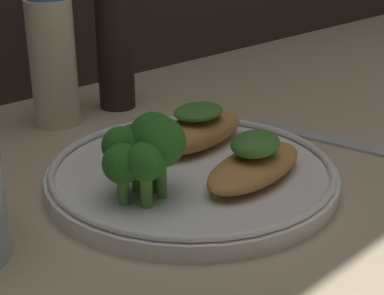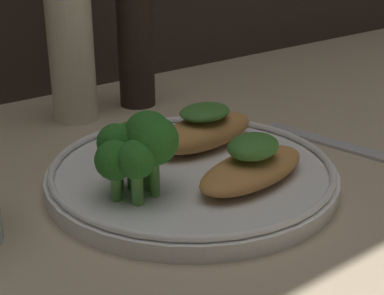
% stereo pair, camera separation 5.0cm
% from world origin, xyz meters
% --- Properties ---
extents(ground_plane, '(1.80, 1.80, 0.01)m').
position_xyz_m(ground_plane, '(0.00, 0.00, -0.01)').
color(ground_plane, tan).
extents(plate, '(0.25, 0.25, 0.02)m').
position_xyz_m(plate, '(0.00, 0.00, 0.01)').
color(plate, white).
rests_on(plate, ground_plane).
extents(grilled_meat_front, '(0.12, 0.07, 0.04)m').
position_xyz_m(grilled_meat_front, '(0.02, -0.05, 0.03)').
color(grilled_meat_front, '#BC7F42').
rests_on(grilled_meat_front, plate).
extents(grilled_meat_middle, '(0.12, 0.07, 0.04)m').
position_xyz_m(grilled_meat_middle, '(0.04, 0.04, 0.03)').
color(grilled_meat_middle, '#BC7F42').
rests_on(grilled_meat_middle, plate).
extents(broccoli_bunch, '(0.06, 0.06, 0.07)m').
position_xyz_m(broccoli_bunch, '(-0.06, -0.01, 0.05)').
color(broccoli_bunch, '#569942').
rests_on(broccoli_bunch, plate).
extents(sauce_bottle, '(0.05, 0.05, 0.16)m').
position_xyz_m(sauce_bottle, '(-0.00, 0.21, 0.08)').
color(sauce_bottle, beige).
rests_on(sauce_bottle, ground_plane).
extents(pepper_grinder, '(0.04, 0.04, 0.17)m').
position_xyz_m(pepper_grinder, '(0.08, 0.21, 0.08)').
color(pepper_grinder, black).
rests_on(pepper_grinder, ground_plane).
extents(fork, '(0.05, 0.18, 0.01)m').
position_xyz_m(fork, '(0.17, -0.03, 0.00)').
color(fork, '#B2B2B7').
rests_on(fork, ground_plane).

